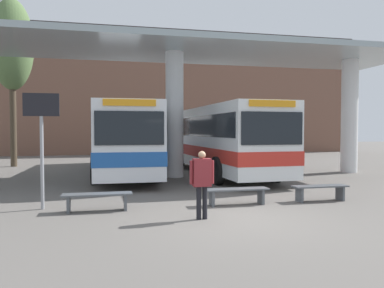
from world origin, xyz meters
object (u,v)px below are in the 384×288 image
at_px(transit_bus_center_bay, 219,137).
at_px(waiting_bench_far_platform, 237,193).
at_px(pedestrian_waiting, 202,178).
at_px(waiting_bench_mid_platform, 97,198).
at_px(waiting_bench_near_pillar, 320,190).
at_px(info_sign_platform, 41,127).
at_px(poplar_tree_behind_left, 12,46).
at_px(transit_bus_left_bay, 123,137).

bearing_deg(transit_bus_center_bay, waiting_bench_far_platform, 74.86).
distance_m(waiting_bench_far_platform, pedestrian_waiting, 2.06).
bearing_deg(waiting_bench_mid_platform, waiting_bench_near_pillar, 0.00).
relative_size(transit_bus_center_bay, info_sign_platform, 3.61).
bearing_deg(poplar_tree_behind_left, transit_bus_center_bay, -29.72).
distance_m(waiting_bench_near_pillar, info_sign_platform, 8.00).
bearing_deg(waiting_bench_far_platform, transit_bus_left_bay, 107.96).
relative_size(transit_bus_left_bay, poplar_tree_behind_left, 1.31).
relative_size(waiting_bench_far_platform, info_sign_platform, 0.59).
xyz_separation_m(waiting_bench_mid_platform, info_sign_platform, (-1.42, 0.56, 1.83)).
xyz_separation_m(info_sign_platform, poplar_tree_behind_left, (-3.62, 12.58, 4.66)).
bearing_deg(pedestrian_waiting, poplar_tree_behind_left, 116.40).
relative_size(waiting_bench_mid_platform, poplar_tree_behind_left, 0.19).
xyz_separation_m(waiting_bench_near_pillar, info_sign_platform, (-7.77, 0.56, 1.83)).
distance_m(waiting_bench_mid_platform, poplar_tree_behind_left, 15.50).
bearing_deg(info_sign_platform, waiting_bench_far_platform, -6.18).
bearing_deg(poplar_tree_behind_left, transit_bus_left_bay, -36.81).
xyz_separation_m(waiting_bench_near_pillar, waiting_bench_far_platform, (-2.58, 0.00, 0.00)).
bearing_deg(poplar_tree_behind_left, info_sign_platform, -73.96).
bearing_deg(info_sign_platform, poplar_tree_behind_left, 106.04).
distance_m(waiting_bench_mid_platform, waiting_bench_far_platform, 3.77).
bearing_deg(info_sign_platform, transit_bus_center_bay, 44.16).
relative_size(waiting_bench_mid_platform, waiting_bench_far_platform, 0.98).
relative_size(waiting_bench_far_platform, pedestrian_waiting, 1.13).
height_order(pedestrian_waiting, poplar_tree_behind_left, poplar_tree_behind_left).
xyz_separation_m(transit_bus_center_bay, waiting_bench_near_pillar, (0.95, -7.19, -1.41)).
height_order(waiting_bench_far_platform, info_sign_platform, info_sign_platform).
relative_size(transit_bus_left_bay, transit_bus_center_bay, 1.13).
height_order(transit_bus_center_bay, info_sign_platform, transit_bus_center_bay).
bearing_deg(transit_bus_left_bay, pedestrian_waiting, 98.25).
height_order(waiting_bench_near_pillar, poplar_tree_behind_left, poplar_tree_behind_left).
distance_m(transit_bus_left_bay, transit_bus_center_bay, 4.66).
relative_size(waiting_bench_near_pillar, poplar_tree_behind_left, 0.17).
distance_m(waiting_bench_near_pillar, poplar_tree_behind_left, 18.56).
relative_size(pedestrian_waiting, poplar_tree_behind_left, 0.17).
relative_size(transit_bus_center_bay, poplar_tree_behind_left, 1.16).
bearing_deg(waiting_bench_mid_platform, transit_bus_center_bay, 53.09).
bearing_deg(waiting_bench_far_platform, info_sign_platform, 173.82).
distance_m(transit_bus_left_bay, info_sign_platform, 8.44).
xyz_separation_m(waiting_bench_mid_platform, poplar_tree_behind_left, (-5.04, 13.15, 6.48)).
relative_size(waiting_bench_mid_platform, pedestrian_waiting, 1.11).
bearing_deg(waiting_bench_near_pillar, transit_bus_center_bay, 97.54).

